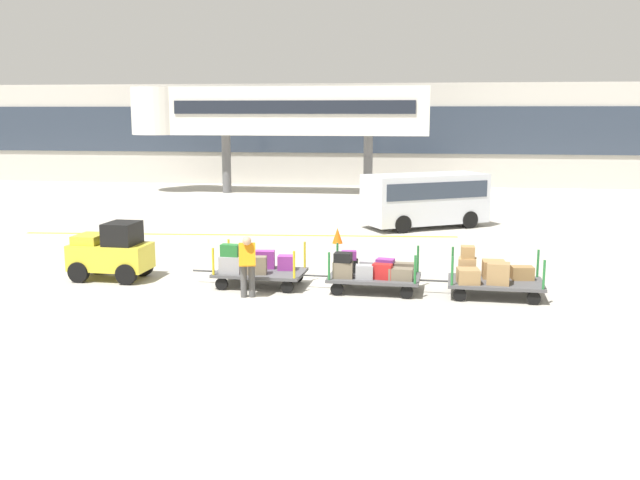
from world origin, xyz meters
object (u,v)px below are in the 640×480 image
baggage_cart_lead (255,266)px  baggage_tug (112,252)px  baggage_cart_middle (372,272)px  shuttle_van (425,196)px  baggage_cart_tail (490,275)px  baggage_handler (247,263)px  safety_cone_near (337,235)px

baggage_cart_lead → baggage_tug: bearing=177.3°
baggage_cart_middle → shuttle_van: bearing=82.4°
baggage_tug → baggage_cart_lead: (4.03, -0.19, -0.23)m
baggage_cart_tail → baggage_tug: bearing=177.5°
baggage_cart_lead → baggage_handler: bearing=-85.5°
baggage_cart_middle → baggage_cart_tail: baggage_cart_tail is taller
baggage_cart_lead → shuttle_van: 11.26m
baggage_tug → baggage_cart_tail: bearing=-2.5°
baggage_tug → baggage_cart_middle: 7.10m
baggage_tug → baggage_handler: (4.12, -1.42, 0.11)m
shuttle_van → baggage_handler: bearing=-110.7°
baggage_cart_middle → baggage_handler: size_ratio=1.94×
baggage_tug → baggage_cart_middle: bearing=-2.9°
baggage_cart_lead → safety_cone_near: 6.54m
baggage_cart_middle → baggage_cart_tail: 2.94m
baggage_cart_lead → shuttle_van: (4.46, 10.32, 0.71)m
baggage_tug → baggage_cart_lead: size_ratio=0.71×
safety_cone_near → baggage_cart_lead: bearing=-102.7°
baggage_cart_lead → baggage_cart_tail: bearing=-2.4°
baggage_cart_lead → baggage_cart_tail: 6.01m
baggage_cart_tail → shuttle_van: size_ratio=0.59×
baggage_cart_middle → baggage_cart_tail: size_ratio=1.00×
baggage_cart_tail → shuttle_van: 10.70m
safety_cone_near → baggage_cart_tail: bearing=-55.5°
baggage_tug → shuttle_van: bearing=50.1°
baggage_tug → safety_cone_near: 8.27m
shuttle_van → safety_cone_near: (-3.02, -3.94, -0.96)m
baggage_cart_middle → baggage_handler: 3.17m
baggage_cart_lead → safety_cone_near: bearing=77.3°
shuttle_van → safety_cone_near: bearing=-127.5°
baggage_cart_lead → baggage_handler: baggage_handler is taller
baggage_tug → baggage_cart_tail: baggage_tug is taller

